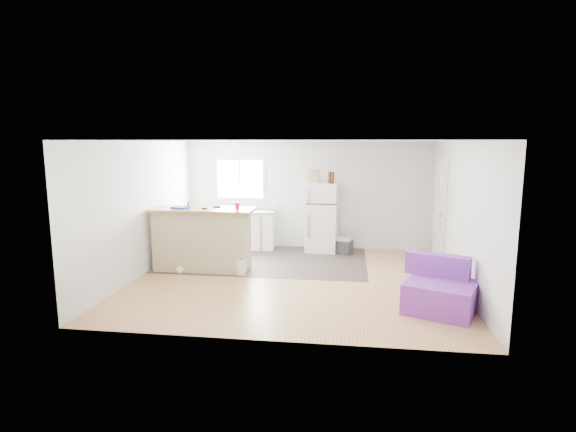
% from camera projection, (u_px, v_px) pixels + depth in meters
% --- Properties ---
extents(room, '(5.51, 5.01, 2.41)m').
position_uv_depth(room, '(294.00, 212.00, 7.68)').
color(room, '#A96E47').
rests_on(room, ground).
extents(vinyl_zone, '(4.05, 2.50, 0.00)m').
position_uv_depth(vinyl_zone, '(266.00, 260.00, 9.19)').
color(vinyl_zone, '#302924').
rests_on(vinyl_zone, floor).
extents(window, '(1.18, 0.06, 0.98)m').
position_uv_depth(window, '(240.00, 179.00, 10.26)').
color(window, white).
rests_on(window, back_wall).
extents(interior_door, '(0.11, 0.92, 2.10)m').
position_uv_depth(interior_door, '(440.00, 212.00, 8.86)').
color(interior_door, white).
rests_on(interior_door, right_wall).
extents(ceiling_fixture, '(0.30, 0.30, 0.07)m').
position_uv_depth(ceiling_fixture, '(241.00, 143.00, 8.83)').
color(ceiling_fixture, white).
rests_on(ceiling_fixture, ceiling).
extents(kitchen_cabinets, '(1.95, 0.70, 1.13)m').
position_uv_depth(kitchen_cabinets, '(233.00, 229.00, 10.18)').
color(kitchen_cabinets, white).
rests_on(kitchen_cabinets, floor).
extents(peninsula, '(1.91, 0.74, 1.17)m').
position_uv_depth(peninsula, '(203.00, 239.00, 8.41)').
color(peninsula, tan).
rests_on(peninsula, floor).
extents(refrigerator, '(0.71, 0.69, 1.51)m').
position_uv_depth(refrigerator, '(322.00, 217.00, 9.83)').
color(refrigerator, white).
rests_on(refrigerator, floor).
extents(cooler, '(0.55, 0.46, 0.36)m').
position_uv_depth(cooler, '(341.00, 245.00, 9.69)').
color(cooler, '#2B2B2D').
rests_on(cooler, floor).
extents(purple_seat, '(1.18, 1.18, 0.75)m').
position_uv_depth(purple_seat, '(440.00, 292.00, 6.39)').
color(purple_seat, purple).
rests_on(purple_seat, floor).
extents(cleaner_jug, '(0.15, 0.11, 0.34)m').
position_uv_depth(cleaner_jug, '(241.00, 267.00, 8.09)').
color(cleaner_jug, silver).
rests_on(cleaner_jug, floor).
extents(mop, '(0.31, 0.36, 1.35)m').
position_uv_depth(mop, '(182.00, 261.00, 8.21)').
color(mop, green).
rests_on(mop, floor).
extents(red_cup, '(0.11, 0.11, 0.12)m').
position_uv_depth(red_cup, '(237.00, 205.00, 8.25)').
color(red_cup, red).
rests_on(red_cup, peninsula).
extents(blue_tray, '(0.35, 0.29, 0.04)m').
position_uv_depth(blue_tray, '(181.00, 208.00, 8.28)').
color(blue_tray, '#152BCA').
rests_on(blue_tray, peninsula).
extents(tool_a, '(0.14, 0.06, 0.03)m').
position_uv_depth(tool_a, '(217.00, 207.00, 8.41)').
color(tool_a, black).
rests_on(tool_a, peninsula).
extents(tool_b, '(0.10, 0.05, 0.03)m').
position_uv_depth(tool_b, '(204.00, 208.00, 8.22)').
color(tool_b, black).
rests_on(tool_b, peninsula).
extents(cardboard_box, '(0.21, 0.12, 0.30)m').
position_uv_depth(cardboard_box, '(314.00, 176.00, 9.69)').
color(cardboard_box, tan).
rests_on(cardboard_box, refrigerator).
extents(bottle_left, '(0.09, 0.09, 0.25)m').
position_uv_depth(bottle_left, '(333.00, 178.00, 9.56)').
color(bottle_left, '#391D0A').
rests_on(bottle_left, refrigerator).
extents(bottle_right, '(0.07, 0.07, 0.25)m').
position_uv_depth(bottle_right, '(330.00, 177.00, 9.63)').
color(bottle_right, '#391D0A').
rests_on(bottle_right, refrigerator).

